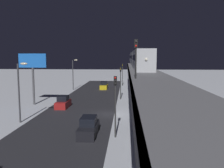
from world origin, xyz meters
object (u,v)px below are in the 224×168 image
at_px(subway_train, 137,58).
at_px(sedan_red, 63,103).
at_px(traffic_light_near, 115,98).
at_px(commercial_billboard, 33,66).
at_px(sedan_black, 89,127).
at_px(sedan_yellow, 104,86).
at_px(rail_signal, 136,52).
at_px(traffic_light_far, 122,71).
at_px(traffic_light_mid, 121,78).

xyz_separation_m(subway_train, sedan_red, (13.19, 23.46, -7.11)).
distance_m(traffic_light_near, commercial_billboard, 22.00).
bearing_deg(sedan_black, sedan_yellow, 92.87).
xyz_separation_m(rail_signal, sedan_red, (11.36, -13.38, -8.05)).
relative_size(sedan_red, traffic_light_far, 0.64).
bearing_deg(traffic_light_mid, sedan_black, 82.19).
height_order(subway_train, sedan_red, subway_train).
bearing_deg(sedan_red, traffic_light_mid, -139.51).
bearing_deg(sedan_yellow, commercial_billboard, -116.46).
relative_size(traffic_light_near, commercial_billboard, 0.72).
bearing_deg(sedan_black, sedan_red, 115.87).
distance_m(sedan_yellow, traffic_light_mid, 15.85).
xyz_separation_m(sedan_red, sedan_yellow, (-4.60, -22.69, -0.00)).
bearing_deg(commercial_billboard, sedan_red, 161.00).
bearing_deg(commercial_billboard, traffic_light_mid, -158.31).
relative_size(sedan_red, commercial_billboard, 0.46).
bearing_deg(sedan_red, traffic_light_far, -107.35).
bearing_deg(commercial_billboard, traffic_light_near, 133.43).
height_order(subway_train, traffic_light_mid, subway_train).
distance_m(rail_signal, sedan_red, 19.31).
distance_m(sedan_red, commercial_billboard, 8.54).
bearing_deg(traffic_light_far, sedan_yellow, 56.45).
bearing_deg(sedan_black, subway_train, 79.51).
bearing_deg(traffic_light_far, sedan_black, 86.14).
distance_m(sedan_black, traffic_light_near, 4.53).
bearing_deg(sedan_yellow, traffic_light_mid, -72.32).
xyz_separation_m(rail_signal, traffic_light_far, (2.06, -43.15, -4.65)).
bearing_deg(rail_signal, traffic_light_near, 14.12).
distance_m(sedan_black, commercial_billboard, 20.33).
xyz_separation_m(rail_signal, commercial_billboard, (17.08, -15.34, -2.02)).
distance_m(sedan_yellow, commercial_billboard, 23.92).
height_order(traffic_light_near, commercial_billboard, commercial_billboard).
height_order(sedan_black, sedan_red, same).
xyz_separation_m(sedan_red, commercial_billboard, (5.71, -1.97, 6.03)).
bearing_deg(sedan_yellow, traffic_light_near, -82.68).
distance_m(sedan_red, traffic_light_far, 31.38).
xyz_separation_m(traffic_light_mid, commercial_billboard, (15.01, 5.97, 2.63)).
height_order(rail_signal, traffic_light_near, rail_signal).
height_order(sedan_red, traffic_light_far, traffic_light_far).
relative_size(rail_signal, traffic_light_near, 0.62).
xyz_separation_m(subway_train, sedan_yellow, (8.59, 0.77, -7.11)).
height_order(sedan_yellow, commercial_billboard, commercial_billboard).
bearing_deg(subway_train, sedan_black, 79.51).
xyz_separation_m(sedan_yellow, traffic_light_far, (-4.70, -7.09, 3.40)).
bearing_deg(sedan_black, rail_signal, -2.06).
xyz_separation_m(subway_train, traffic_light_mid, (3.89, 15.52, -3.71)).
distance_m(sedan_black, traffic_light_mid, 21.61).
relative_size(sedan_black, sedan_red, 1.16).
distance_m(sedan_yellow, traffic_light_near, 37.04).
xyz_separation_m(sedan_yellow, traffic_light_near, (-4.70, 36.58, 3.40)).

